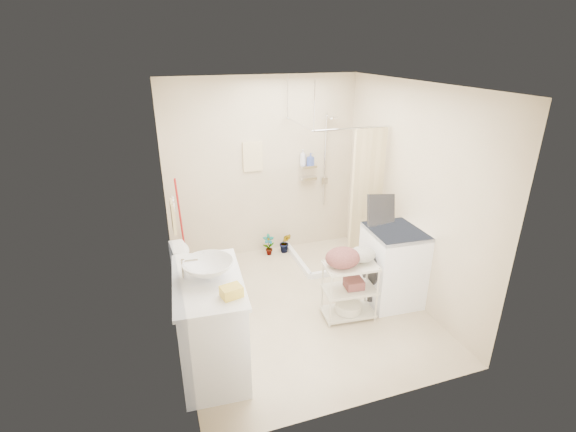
{
  "coord_description": "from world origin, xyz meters",
  "views": [
    {
      "loc": [
        -1.51,
        -4.03,
        2.98
      ],
      "look_at": [
        -0.07,
        0.25,
        1.11
      ],
      "focal_mm": 26.0,
      "sensor_mm": 36.0,
      "label": 1
    }
  ],
  "objects_px": {
    "toilet": "(206,271)",
    "washing_machine": "(394,265)",
    "vanity": "(211,324)",
    "laundry_rack": "(350,286)"
  },
  "relations": [
    {
      "from": "washing_machine",
      "to": "laundry_rack",
      "type": "bearing_deg",
      "value": -163.69
    },
    {
      "from": "washing_machine",
      "to": "laundry_rack",
      "type": "distance_m",
      "value": 0.69
    },
    {
      "from": "washing_machine",
      "to": "laundry_rack",
      "type": "height_order",
      "value": "washing_machine"
    },
    {
      "from": "toilet",
      "to": "laundry_rack",
      "type": "height_order",
      "value": "laundry_rack"
    },
    {
      "from": "toilet",
      "to": "washing_machine",
      "type": "distance_m",
      "value": 2.3
    },
    {
      "from": "washing_machine",
      "to": "laundry_rack",
      "type": "xyz_separation_m",
      "value": [
        -0.67,
        -0.15,
        -0.07
      ]
    },
    {
      "from": "vanity",
      "to": "washing_machine",
      "type": "distance_m",
      "value": 2.35
    },
    {
      "from": "vanity",
      "to": "washing_machine",
      "type": "bearing_deg",
      "value": 15.29
    },
    {
      "from": "laundry_rack",
      "to": "vanity",
      "type": "bearing_deg",
      "value": -163.72
    },
    {
      "from": "toilet",
      "to": "washing_machine",
      "type": "height_order",
      "value": "washing_machine"
    }
  ]
}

